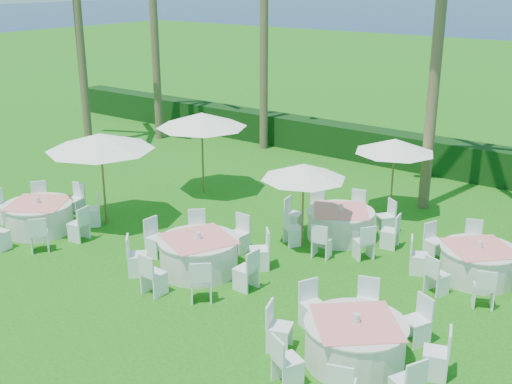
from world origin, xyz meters
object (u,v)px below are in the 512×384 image
banquet_table_f (478,262)px  umbrella_d (395,146)px  banquet_table_e (340,223)px  banquet_table_c (355,341)px  umbrella_b (304,171)px  umbrella_c (202,120)px  umbrella_a (100,142)px  banquet_table_a (39,216)px  banquet_table_b (199,254)px

banquet_table_f → umbrella_d: umbrella_d is taller
banquet_table_e → umbrella_d: umbrella_d is taller
banquet_table_c → umbrella_b: (-3.55, 3.80, 1.60)m
banquet_table_e → umbrella_c: size_ratio=1.10×
umbrella_a → umbrella_d: bearing=42.2°
umbrella_a → umbrella_d: 8.17m
banquet_table_a → banquet_table_c: (9.87, -0.45, 0.01)m
banquet_table_a → umbrella_a: (1.06, 1.42, 1.95)m
banquet_table_b → umbrella_c: (-3.65, 4.38, 1.93)m
umbrella_b → umbrella_d: bearing=77.4°
umbrella_a → umbrella_c: size_ratio=1.04×
banquet_table_b → umbrella_d: size_ratio=1.45×
banquet_table_a → umbrella_d: umbrella_d is taller
banquet_table_a → banquet_table_b: (5.14, 0.70, 0.01)m
banquet_table_e → umbrella_b: (-0.51, -1.07, 1.62)m
banquet_table_b → umbrella_c: 6.02m
banquet_table_b → umbrella_d: bearing=72.4°
banquet_table_f → umbrella_a: size_ratio=1.02×
banquet_table_c → umbrella_d: umbrella_d is taller
banquet_table_a → banquet_table_b: bearing=7.7°
banquet_table_f → umbrella_c: bearing=174.5°
umbrella_d → umbrella_c: bearing=-162.0°
banquet_table_c → umbrella_a: 9.22m
banquet_table_f → banquet_table_a: bearing=-158.3°
banquet_table_b → banquet_table_f: bearing=32.9°
banquet_table_c → banquet_table_e: banquet_table_c is taller
banquet_table_a → umbrella_c: bearing=73.7°
banquet_table_c → umbrella_a: bearing=168.0°
banquet_table_c → umbrella_a: umbrella_a is taller
banquet_table_c → umbrella_c: 10.23m
umbrella_a → banquet_table_e: bearing=27.5°
umbrella_b → umbrella_c: size_ratio=0.79×
banquet_table_e → umbrella_a: size_ratio=1.06×
umbrella_a → umbrella_c: (0.43, 3.66, -0.01)m
banquet_table_f → umbrella_a: umbrella_a is taller
banquet_table_f → umbrella_d: bearing=141.9°
banquet_table_c → banquet_table_f: size_ratio=1.07×
banquet_table_f → umbrella_c: size_ratio=1.06×
banquet_table_a → banquet_table_e: banquet_table_a is taller
umbrella_c → umbrella_d: bearing=18.0°
banquet_table_a → umbrella_a: 2.63m
banquet_table_a → umbrella_c: 5.63m
banquet_table_c → banquet_table_f: (0.68, 4.65, -0.02)m
umbrella_a → umbrella_d: umbrella_a is taller
banquet_table_b → banquet_table_a: bearing=-172.3°
banquet_table_f → umbrella_b: umbrella_b is taller
umbrella_b → banquet_table_c: bearing=-46.9°
umbrella_d → umbrella_b: bearing=-102.6°
umbrella_c → banquet_table_a: bearing=-106.3°
banquet_table_c → umbrella_c: bearing=146.6°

